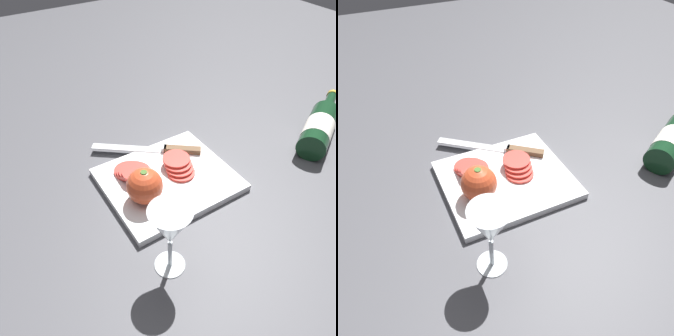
{
  "view_description": "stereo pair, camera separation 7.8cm",
  "coord_description": "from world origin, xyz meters",
  "views": [
    {
      "loc": [
        -0.33,
        -0.53,
        0.58
      ],
      "look_at": [
        -0.01,
        -0.04,
        0.05
      ],
      "focal_mm": 35.0,
      "sensor_mm": 36.0,
      "label": 1
    },
    {
      "loc": [
        -0.26,
        -0.56,
        0.58
      ],
      "look_at": [
        -0.01,
        -0.04,
        0.05
      ],
      "focal_mm": 35.0,
      "sensor_mm": 36.0,
      "label": 2
    }
  ],
  "objects": [
    {
      "name": "whole_tomato",
      "position": [
        -0.09,
        -0.07,
        0.06
      ],
      "size": [
        0.08,
        0.08,
        0.08
      ],
      "color": "#DB4C28",
      "rests_on": "cutting_board"
    },
    {
      "name": "wine_glass",
      "position": [
        -0.13,
        -0.23,
        0.11
      ],
      "size": [
        0.08,
        0.08,
        0.16
      ],
      "color": "silver",
      "rests_on": "ground_plane"
    },
    {
      "name": "tomato_slice_stack_near",
      "position": [
        0.02,
        -0.03,
        0.03
      ],
      "size": [
        0.07,
        0.1,
        0.03
      ],
      "color": "#D63D33",
      "rests_on": "cutting_board"
    },
    {
      "name": "wine_bottle",
      "position": [
        0.45,
        -0.11,
        0.04
      ],
      "size": [
        0.32,
        0.2,
        0.08
      ],
      "color": "#14381E",
      "rests_on": "ground_plane"
    },
    {
      "name": "cutting_board",
      "position": [
        -0.01,
        -0.04,
        0.01
      ],
      "size": [
        0.31,
        0.26,
        0.02
      ],
      "color": "white",
      "rests_on": "ground_plane"
    },
    {
      "name": "knife",
      "position": [
        0.04,
        0.05,
        0.02
      ],
      "size": [
        0.25,
        0.2,
        0.01
      ],
      "rotation": [
        0.0,
        0.0,
        2.48
      ],
      "color": "silver",
      "rests_on": "cutting_board"
    },
    {
      "name": "ground_plane",
      "position": [
        0.0,
        0.0,
        0.0
      ],
      "size": [
        3.0,
        3.0,
        0.0
      ],
      "primitive_type": "plane",
      "color": "#4C4C51"
    },
    {
      "name": "tomato_slice_stack_far",
      "position": [
        -0.08,
        0.02,
        0.03
      ],
      "size": [
        0.08,
        0.1,
        0.03
      ],
      "color": "#D63D33",
      "rests_on": "cutting_board"
    }
  ]
}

